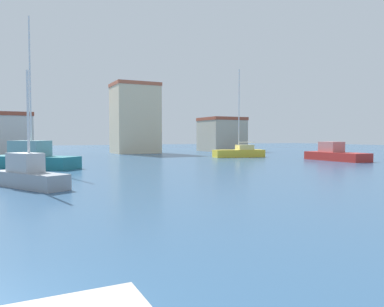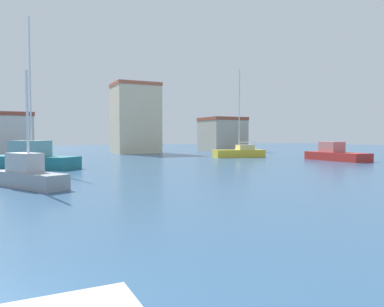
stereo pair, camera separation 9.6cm
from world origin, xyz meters
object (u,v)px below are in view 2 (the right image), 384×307
(sailboat_teal_mid_harbor, at_px, (31,158))
(sailboat_grey_inner_mooring, at_px, (28,174))
(motorboat_red_distant_north, at_px, (336,154))
(sailboat_yellow_far_right, at_px, (240,152))

(sailboat_teal_mid_harbor, height_order, sailboat_grey_inner_mooring, sailboat_teal_mid_harbor)
(motorboat_red_distant_north, height_order, sailboat_grey_inner_mooring, sailboat_grey_inner_mooring)
(sailboat_teal_mid_harbor, distance_m, motorboat_red_distant_north, 28.50)
(sailboat_yellow_far_right, bearing_deg, sailboat_teal_mid_harbor, -166.20)
(sailboat_yellow_far_right, height_order, sailboat_grey_inner_mooring, sailboat_yellow_far_right)
(sailboat_yellow_far_right, bearing_deg, sailboat_grey_inner_mooring, -143.84)
(sailboat_teal_mid_harbor, bearing_deg, sailboat_yellow_far_right, 13.80)
(sailboat_yellow_far_right, relative_size, motorboat_red_distant_north, 1.51)
(sailboat_grey_inner_mooring, bearing_deg, sailboat_teal_mid_harbor, 86.37)
(sailboat_yellow_far_right, bearing_deg, motorboat_red_distant_north, -59.87)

